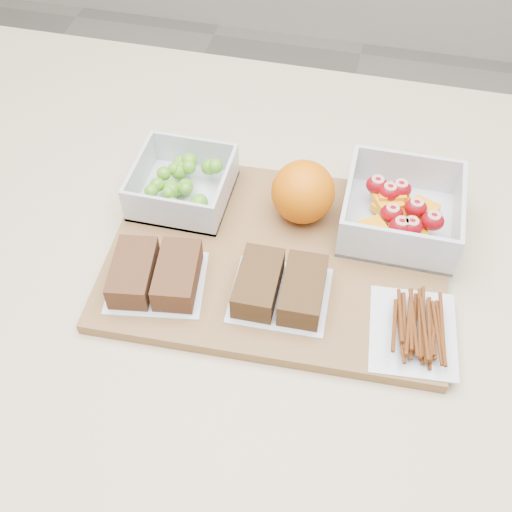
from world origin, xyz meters
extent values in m
plane|color=gray|center=(0.00, 0.00, 0.00)|extent=(4.00, 4.00, 0.00)
cube|color=beige|center=(0.00, 0.00, 0.45)|extent=(1.20, 0.90, 0.90)
cube|color=brown|center=(0.02, 0.02, 0.91)|extent=(0.43, 0.32, 0.02)
cube|color=silver|center=(-0.12, 0.09, 0.92)|extent=(0.12, 0.12, 0.00)
cube|color=silver|center=(-0.12, 0.15, 0.94)|extent=(0.12, 0.00, 0.05)
cube|color=silver|center=(-0.12, 0.03, 0.94)|extent=(0.12, 0.00, 0.05)
cube|color=silver|center=(-0.07, 0.09, 0.94)|extent=(0.00, 0.11, 0.05)
cube|color=silver|center=(-0.18, 0.09, 0.94)|extent=(0.00, 0.11, 0.05)
sphere|color=#539A20|center=(-0.14, 0.08, 0.94)|extent=(0.02, 0.02, 0.02)
sphere|color=#539A20|center=(-0.15, 0.08, 0.94)|extent=(0.02, 0.02, 0.02)
sphere|color=#539A20|center=(-0.12, 0.12, 0.95)|extent=(0.02, 0.02, 0.02)
sphere|color=#539A20|center=(-0.12, 0.09, 0.93)|extent=(0.02, 0.02, 0.02)
sphere|color=#539A20|center=(-0.15, 0.10, 0.95)|extent=(0.02, 0.02, 0.02)
sphere|color=#539A20|center=(-0.13, 0.08, 0.94)|extent=(0.02, 0.02, 0.02)
sphere|color=#539A20|center=(-0.14, 0.11, 0.95)|extent=(0.02, 0.02, 0.02)
sphere|color=#539A20|center=(-0.09, 0.05, 0.95)|extent=(0.02, 0.02, 0.02)
sphere|color=#539A20|center=(-0.10, 0.13, 0.94)|extent=(0.02, 0.02, 0.02)
sphere|color=#539A20|center=(-0.12, 0.13, 0.95)|extent=(0.02, 0.02, 0.02)
sphere|color=#539A20|center=(-0.16, 0.07, 0.94)|extent=(0.02, 0.02, 0.02)
sphere|color=#539A20|center=(-0.09, 0.13, 0.95)|extent=(0.02, 0.02, 0.02)
sphere|color=#539A20|center=(-0.13, 0.05, 0.94)|extent=(0.02, 0.02, 0.02)
sphere|color=#539A20|center=(-0.13, 0.12, 0.94)|extent=(0.02, 0.02, 0.02)
sphere|color=#539A20|center=(-0.14, 0.11, 0.94)|extent=(0.02, 0.02, 0.02)
sphere|color=#539A20|center=(-0.13, 0.13, 0.95)|extent=(0.02, 0.02, 0.02)
sphere|color=#539A20|center=(-0.09, 0.05, 0.95)|extent=(0.02, 0.02, 0.02)
sphere|color=#539A20|center=(-0.08, 0.06, 0.93)|extent=(0.02, 0.02, 0.02)
sphere|color=#539A20|center=(-0.14, 0.12, 0.94)|extent=(0.02, 0.02, 0.02)
sphere|color=#539A20|center=(-0.14, 0.07, 0.94)|extent=(0.02, 0.02, 0.02)
sphere|color=#539A20|center=(-0.14, 0.13, 0.94)|extent=(0.02, 0.02, 0.02)
sphere|color=#539A20|center=(-0.11, 0.08, 0.95)|extent=(0.02, 0.02, 0.02)
sphere|color=#539A20|center=(-0.14, 0.08, 0.94)|extent=(0.02, 0.02, 0.02)
sphere|color=#539A20|center=(-0.15, 0.08, 0.94)|extent=(0.02, 0.02, 0.02)
cube|color=silver|center=(0.16, 0.11, 0.92)|extent=(0.15, 0.15, 0.01)
cube|color=silver|center=(0.16, 0.18, 0.95)|extent=(0.15, 0.01, 0.06)
cube|color=silver|center=(0.16, 0.04, 0.95)|extent=(0.15, 0.01, 0.06)
cube|color=silver|center=(0.23, 0.11, 0.95)|extent=(0.01, 0.13, 0.06)
cube|color=silver|center=(0.09, 0.11, 0.95)|extent=(0.01, 0.13, 0.06)
cube|color=orange|center=(0.17, 0.08, 0.93)|extent=(0.04, 0.05, 0.01)
cube|color=orange|center=(0.15, 0.13, 0.94)|extent=(0.05, 0.06, 0.01)
cube|color=orange|center=(0.17, 0.11, 0.93)|extent=(0.05, 0.06, 0.01)
cube|color=orange|center=(0.19, 0.13, 0.93)|extent=(0.05, 0.05, 0.01)
cube|color=orange|center=(0.14, 0.12, 0.94)|extent=(0.05, 0.05, 0.01)
cube|color=orange|center=(0.15, 0.13, 0.95)|extent=(0.04, 0.04, 0.01)
cube|color=orange|center=(0.13, 0.06, 0.94)|extent=(0.05, 0.05, 0.01)
cube|color=orange|center=(0.18, 0.08, 0.94)|extent=(0.04, 0.04, 0.01)
cube|color=orange|center=(0.15, 0.12, 0.93)|extent=(0.05, 0.05, 0.01)
ellipsoid|color=maroon|center=(0.18, 0.11, 0.95)|extent=(0.03, 0.03, 0.02)
ellipsoid|color=maroon|center=(0.18, 0.07, 0.95)|extent=(0.03, 0.03, 0.02)
ellipsoid|color=maroon|center=(0.13, 0.14, 0.95)|extent=(0.03, 0.03, 0.02)
ellipsoid|color=maroon|center=(0.20, 0.09, 0.95)|extent=(0.03, 0.03, 0.02)
ellipsoid|color=maroon|center=(0.14, 0.13, 0.95)|extent=(0.03, 0.03, 0.02)
ellipsoid|color=maroon|center=(0.16, 0.07, 0.95)|extent=(0.03, 0.03, 0.02)
ellipsoid|color=maroon|center=(0.15, 0.09, 0.95)|extent=(0.03, 0.03, 0.02)
ellipsoid|color=maroon|center=(0.16, 0.14, 0.95)|extent=(0.03, 0.03, 0.02)
sphere|color=orange|center=(0.04, 0.10, 0.96)|extent=(0.08, 0.08, 0.08)
cube|color=silver|center=(-0.11, -0.06, 0.92)|extent=(0.13, 0.12, 0.00)
cube|color=brown|center=(-0.14, -0.06, 0.93)|extent=(0.06, 0.09, 0.03)
cube|color=brown|center=(-0.09, -0.05, 0.93)|extent=(0.06, 0.09, 0.03)
cube|color=silver|center=(0.04, -0.04, 0.92)|extent=(0.12, 0.11, 0.00)
cube|color=#4E341B|center=(0.01, -0.04, 0.93)|extent=(0.05, 0.09, 0.03)
cube|color=#4E341B|center=(0.06, -0.04, 0.93)|extent=(0.05, 0.09, 0.03)
cube|color=silver|center=(0.19, -0.06, 0.92)|extent=(0.11, 0.13, 0.00)
camera|label=1|loc=(0.11, -0.48, 1.53)|focal=45.00mm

